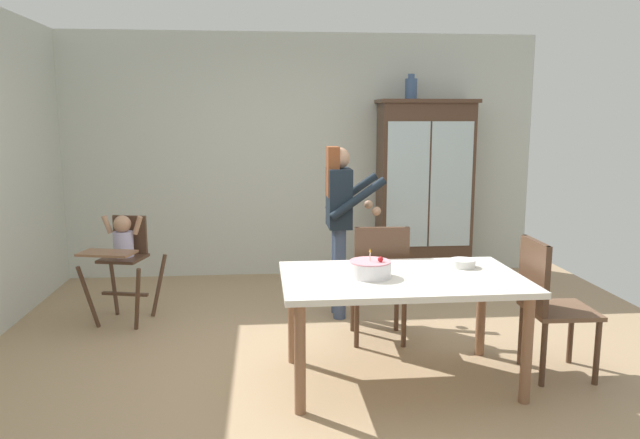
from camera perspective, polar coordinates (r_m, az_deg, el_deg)
The scene contains 11 objects.
ground_plane at distance 4.54m, azimuth 0.26°, elevation -13.42°, with size 6.24×6.24×0.00m, color tan.
wall_back at distance 6.82m, azimuth -1.86°, elevation 6.02°, with size 5.32×0.06×2.70m, color silver.
china_cabinet at distance 6.81m, azimuth 9.85°, elevation 2.86°, with size 1.07×0.48×1.97m.
ceramic_vase at distance 6.73m, azimuth 8.62°, elevation 12.20°, with size 0.13×0.13×0.27m.
high_chair_with_toddler at distance 5.49m, azimuth -18.18°, elevation -2.68°, with size 0.69×0.78×0.95m.
adult_person at distance 5.33m, azimuth 1.88°, elevation 0.88°, with size 0.49×0.48×1.53m.
dining_table at distance 4.07m, azimuth 7.76°, elevation -6.50°, with size 1.61×0.98×0.74m.
birthday_cake at distance 3.99m, azimuth 4.76°, elevation -4.68°, with size 0.28×0.28×0.19m.
serving_bowl at distance 4.35m, azimuth 13.36°, elevation -4.05°, with size 0.18×0.18×0.06m, color silver.
dining_chair_far_side at distance 4.76m, azimuth 5.68°, elevation -5.31°, with size 0.47×0.47×0.96m.
dining_chair_right_end at distance 4.45m, azimuth 20.67°, elevation -6.96°, with size 0.45×0.45×0.96m.
Camera 1 is at (-0.40, -4.16, 1.78)m, focal length 33.76 mm.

